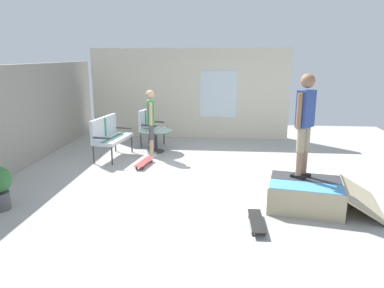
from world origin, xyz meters
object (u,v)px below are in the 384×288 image
(person_skater, at_px, (305,118))
(patio_chair_near_house, at_px, (149,124))
(patio_bench, at_px, (109,133))
(patio_table, at_px, (155,137))
(skateboard_by_bench, at_px, (144,162))
(person_watching, at_px, (151,118))
(skateboard_spare, at_px, (257,221))
(skate_ramp, at_px, (306,190))

(person_skater, bearing_deg, patio_chair_near_house, 42.41)
(patio_bench, height_order, patio_table, patio_bench)
(patio_table, bearing_deg, patio_bench, 121.88)
(patio_table, distance_m, skateboard_by_bench, 1.30)
(patio_bench, bearing_deg, person_watching, -76.84)
(patio_table, distance_m, person_skater, 4.54)
(patio_bench, height_order, skateboard_spare, patio_bench)
(patio_chair_near_house, xyz_separation_m, person_skater, (-3.75, -3.43, 0.88))
(skateboard_by_bench, xyz_separation_m, skateboard_spare, (-2.84, -2.33, 0.00))
(person_watching, bearing_deg, patio_chair_near_house, 15.33)
(person_watching, bearing_deg, skateboard_by_bench, 179.58)
(skate_ramp, distance_m, patio_bench, 4.95)
(skate_ramp, bearing_deg, skateboard_by_bench, 60.32)
(patio_table, xyz_separation_m, person_skater, (-3.12, -3.12, 1.09))
(skateboard_by_bench, bearing_deg, patio_bench, 58.61)
(person_watching, height_order, person_skater, person_skater)
(patio_chair_near_house, height_order, skateboard_spare, patio_chair_near_house)
(person_skater, xyz_separation_m, skateboard_by_bench, (1.86, 3.15, -1.41))
(person_skater, relative_size, skateboard_by_bench, 2.12)
(person_watching, bearing_deg, patio_bench, 103.16)
(patio_bench, distance_m, skateboard_by_bench, 1.30)
(patio_bench, distance_m, skateboard_spare, 4.84)
(patio_table, xyz_separation_m, skateboard_by_bench, (-1.26, 0.03, -0.32))
(person_watching, distance_m, person_skater, 4.18)
(patio_bench, bearing_deg, skate_ramp, -120.09)
(skate_ramp, relative_size, patio_table, 2.24)
(patio_chair_near_house, distance_m, skateboard_spare, 5.44)
(patio_chair_near_house, bearing_deg, patio_table, -154.05)
(skate_ramp, distance_m, person_watching, 4.30)
(skateboard_spare, bearing_deg, skate_ramp, -43.37)
(skate_ramp, bearing_deg, skateboard_spare, 136.63)
(patio_bench, height_order, patio_chair_near_house, same)
(skate_ramp, relative_size, person_skater, 1.16)
(skate_ramp, relative_size, person_watching, 1.21)
(skate_ramp, relative_size, patio_chair_near_house, 1.98)
(patio_table, xyz_separation_m, person_watching, (-0.41, 0.02, 0.57))
(patio_bench, bearing_deg, patio_chair_near_house, -29.84)
(skateboard_spare, bearing_deg, person_watching, 32.18)
(skate_ramp, bearing_deg, patio_table, 46.01)
(skate_ramp, height_order, patio_table, patio_table)
(patio_chair_near_house, relative_size, skateboard_spare, 1.27)
(person_watching, height_order, skateboard_by_bench, person_watching)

